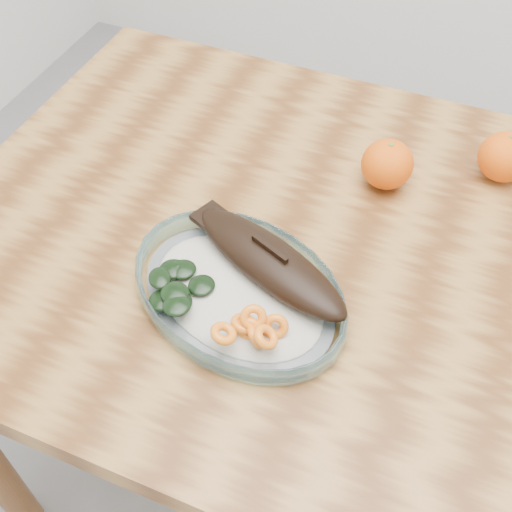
{
  "coord_description": "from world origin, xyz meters",
  "views": [
    {
      "loc": [
        0.09,
        -0.59,
        1.42
      ],
      "look_at": [
        -0.12,
        -0.08,
        0.77
      ],
      "focal_mm": 45.0,
      "sensor_mm": 36.0,
      "label": 1
    }
  ],
  "objects_px": {
    "orange_left": "(387,164)",
    "orange_right": "(505,157)",
    "dining_table": "(348,295)",
    "plated_meal": "(240,288)"
  },
  "relations": [
    {
      "from": "orange_left",
      "to": "orange_right",
      "type": "relative_size",
      "value": 0.99
    },
    {
      "from": "orange_left",
      "to": "plated_meal",
      "type": "bearing_deg",
      "value": -112.33
    },
    {
      "from": "dining_table",
      "to": "orange_left",
      "type": "height_order",
      "value": "orange_left"
    },
    {
      "from": "dining_table",
      "to": "orange_right",
      "type": "height_order",
      "value": "orange_right"
    },
    {
      "from": "dining_table",
      "to": "orange_right",
      "type": "distance_m",
      "value": 0.31
    },
    {
      "from": "dining_table",
      "to": "orange_left",
      "type": "relative_size",
      "value": 15.44
    },
    {
      "from": "plated_meal",
      "to": "orange_right",
      "type": "bearing_deg",
      "value": 72.66
    },
    {
      "from": "dining_table",
      "to": "plated_meal",
      "type": "height_order",
      "value": "plated_meal"
    },
    {
      "from": "plated_meal",
      "to": "orange_right",
      "type": "xyz_separation_m",
      "value": [
        0.28,
        0.37,
        0.02
      ]
    },
    {
      "from": "orange_left",
      "to": "orange_right",
      "type": "height_order",
      "value": "same"
    }
  ]
}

